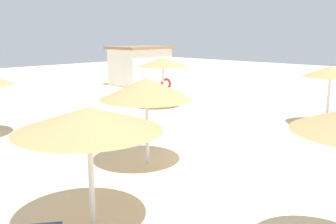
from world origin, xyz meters
name	(u,v)px	position (x,y,z in m)	size (l,w,h in m)	color
ground_plane	(233,160)	(0.00, 0.00, 0.00)	(80.00, 80.00, 0.00)	beige
parasol_0	(89,119)	(-5.74, -0.28, 2.38)	(3.07, 3.07, 2.63)	silver
parasol_1	(331,72)	(6.99, -0.29, 2.45)	(2.43, 2.43, 2.70)	silver
parasol_4	(147,89)	(-2.17, 1.83, 2.43)	(2.94, 2.94, 2.77)	silver
parasol_5	(163,62)	(4.98, 8.19, 2.54)	(2.84, 2.84, 2.83)	silver
bench_0	(136,92)	(6.18, 11.91, 0.35)	(1.55, 0.66, 0.49)	brown
beach_cabana	(140,65)	(10.66, 16.48, 1.58)	(4.67, 3.55, 3.12)	white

